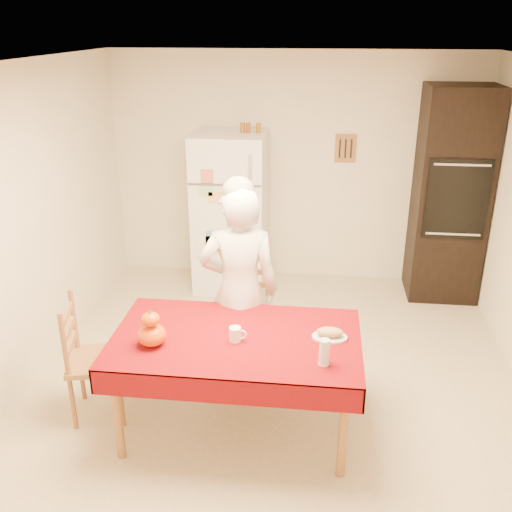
% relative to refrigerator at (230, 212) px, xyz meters
% --- Properties ---
extents(floor, '(4.50, 4.50, 0.00)m').
position_rel_refrigerator_xyz_m(floor, '(0.65, -1.88, -0.85)').
color(floor, tan).
rests_on(floor, ground).
extents(room_shell, '(4.02, 4.52, 2.51)m').
position_rel_refrigerator_xyz_m(room_shell, '(0.65, -1.88, 0.77)').
color(room_shell, beige).
rests_on(room_shell, ground).
extents(refrigerator, '(0.75, 0.74, 1.70)m').
position_rel_refrigerator_xyz_m(refrigerator, '(0.00, 0.00, 0.00)').
color(refrigerator, white).
rests_on(refrigerator, floor).
extents(oven_cabinet, '(0.70, 0.62, 2.20)m').
position_rel_refrigerator_xyz_m(oven_cabinet, '(2.28, 0.05, 0.25)').
color(oven_cabinet, black).
rests_on(oven_cabinet, floor).
extents(dining_table, '(1.70, 1.00, 0.76)m').
position_rel_refrigerator_xyz_m(dining_table, '(0.42, -2.44, -0.16)').
color(dining_table, brown).
rests_on(dining_table, floor).
extents(chair_far, '(0.51, 0.50, 0.95)m').
position_rel_refrigerator_xyz_m(chair_far, '(0.41, -1.64, -0.34)').
color(chair_far, brown).
rests_on(chair_far, floor).
extents(chair_left, '(0.48, 0.50, 0.95)m').
position_rel_refrigerator_xyz_m(chair_left, '(-0.68, -2.38, -0.34)').
color(chair_left, brown).
rests_on(chair_left, floor).
extents(seated_woman, '(0.66, 0.48, 1.68)m').
position_rel_refrigerator_xyz_m(seated_woman, '(0.37, -1.89, -0.01)').
color(seated_woman, silver).
rests_on(seated_woman, floor).
extents(coffee_mug, '(0.08, 0.08, 0.10)m').
position_rel_refrigerator_xyz_m(coffee_mug, '(0.43, -2.48, -0.04)').
color(coffee_mug, white).
rests_on(coffee_mug, dining_table).
extents(pumpkin_lower, '(0.19, 0.19, 0.15)m').
position_rel_refrigerator_xyz_m(pumpkin_lower, '(-0.12, -2.60, -0.02)').
color(pumpkin_lower, '#CC4304').
rests_on(pumpkin_lower, dining_table).
extents(pumpkin_upper, '(0.12, 0.12, 0.09)m').
position_rel_refrigerator_xyz_m(pumpkin_upper, '(-0.12, -2.60, 0.10)').
color(pumpkin_upper, '#ED5A05').
rests_on(pumpkin_upper, pumpkin_lower).
extents(wine_glass, '(0.07, 0.07, 0.18)m').
position_rel_refrigerator_xyz_m(wine_glass, '(1.02, -2.70, -0.00)').
color(wine_glass, silver).
rests_on(wine_glass, dining_table).
extents(bread_plate, '(0.24, 0.24, 0.02)m').
position_rel_refrigerator_xyz_m(bread_plate, '(1.06, -2.38, -0.08)').
color(bread_plate, silver).
rests_on(bread_plate, dining_table).
extents(bread_loaf, '(0.18, 0.10, 0.06)m').
position_rel_refrigerator_xyz_m(bread_loaf, '(1.06, -2.38, -0.04)').
color(bread_loaf, tan).
rests_on(bread_loaf, bread_plate).
extents(spice_jar_left, '(0.05, 0.05, 0.10)m').
position_rel_refrigerator_xyz_m(spice_jar_left, '(0.13, 0.05, 0.90)').
color(spice_jar_left, brown).
rests_on(spice_jar_left, refrigerator).
extents(spice_jar_mid, '(0.05, 0.05, 0.10)m').
position_rel_refrigerator_xyz_m(spice_jar_mid, '(0.19, 0.05, 0.90)').
color(spice_jar_mid, brown).
rests_on(spice_jar_mid, refrigerator).
extents(spice_jar_right, '(0.05, 0.05, 0.10)m').
position_rel_refrigerator_xyz_m(spice_jar_right, '(0.30, 0.05, 0.90)').
color(spice_jar_right, '#8E5619').
rests_on(spice_jar_right, refrigerator).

